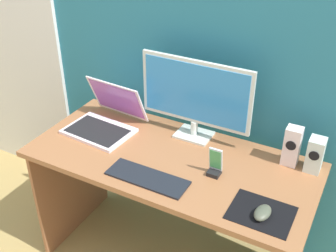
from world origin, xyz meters
TOP-DOWN VIEW (x-y plane):
  - wall_back at (0.00, 0.39)m, footprint 6.00×0.04m
  - door_left at (-1.36, 0.36)m, footprint 0.82×0.02m
  - desk at (0.00, 0.00)m, footprint 1.37×0.62m
  - monitor at (0.02, 0.22)m, footprint 0.57×0.14m
  - speaker_right at (0.61, 0.22)m, footprint 0.07×0.08m
  - speaker_near_monitor at (0.51, 0.22)m, footprint 0.07×0.07m
  - laptop at (-0.43, 0.07)m, footprint 0.36×0.36m
  - keyboard_external at (-0.02, -0.19)m, footprint 0.37×0.13m
  - mousepad at (0.49, -0.16)m, footprint 0.25×0.20m
  - mouse at (0.50, -0.18)m, footprint 0.07×0.11m
  - phone_in_dock at (0.23, -0.02)m, footprint 0.06×0.05m

SIDE VIEW (x-z plane):
  - desk at x=0.00m, z-range 0.21..0.94m
  - mousepad at x=0.49m, z-range 0.73..0.73m
  - keyboard_external at x=-0.02m, z-range 0.73..0.74m
  - mouse at x=0.50m, z-range 0.73..0.77m
  - laptop at x=-0.43m, z-range 0.66..0.89m
  - phone_in_dock at x=0.23m, z-range 0.71..0.85m
  - speaker_right at x=0.61m, z-range 0.73..0.89m
  - speaker_near_monitor at x=0.51m, z-range 0.73..0.92m
  - monitor at x=0.02m, z-range 0.75..1.16m
  - door_left at x=-1.36m, z-range 0.00..2.02m
  - wall_back at x=0.00m, z-range 0.00..2.50m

